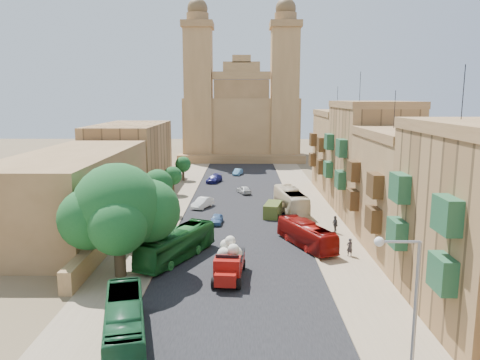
{
  "coord_description": "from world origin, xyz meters",
  "views": [
    {
      "loc": [
        0.41,
        -31.8,
        14.27
      ],
      "look_at": [
        0.0,
        26.0,
        4.0
      ],
      "focal_mm": 35.0,
      "sensor_mm": 36.0,
      "label": 1
    }
  ],
  "objects_px": {
    "street_tree_c": "(173,176)",
    "car_dkblue": "(214,179)",
    "bus_green_south": "(125,323)",
    "car_cream": "(277,209)",
    "streetlamp": "(405,302)",
    "car_white_a": "(203,203)",
    "pedestrian_a": "(350,247)",
    "ficus_tree": "(119,210)",
    "car_white_b": "(244,190)",
    "pedestrian_c": "(335,224)",
    "olive_pickup": "(273,210)",
    "car_blue_a": "(217,219)",
    "church": "(242,118)",
    "car_blue_b": "(238,172)",
    "bus_green_north": "(177,244)",
    "street_tree_b": "(158,184)",
    "street_tree_d": "(183,165)",
    "street_tree_a": "(135,208)",
    "bus_red_east": "(306,235)",
    "bus_cream_east": "(291,200)",
    "red_truck": "(229,261)"
  },
  "relations": [
    {
      "from": "church",
      "to": "car_white_a",
      "type": "height_order",
      "value": "church"
    },
    {
      "from": "bus_red_east",
      "to": "car_blue_b",
      "type": "bearing_deg",
      "value": -102.78
    },
    {
      "from": "church",
      "to": "car_white_a",
      "type": "distance_m",
      "value": 51.87
    },
    {
      "from": "bus_green_south",
      "to": "bus_cream_east",
      "type": "bearing_deg",
      "value": 54.43
    },
    {
      "from": "church",
      "to": "bus_green_south",
      "type": "xyz_separation_m",
      "value": [
        -6.5,
        -85.13,
        -8.22
      ]
    },
    {
      "from": "street_tree_d",
      "to": "olive_pickup",
      "type": "relative_size",
      "value": 0.98
    },
    {
      "from": "pedestrian_a",
      "to": "street_tree_a",
      "type": "bearing_deg",
      "value": -26.26
    },
    {
      "from": "car_white_b",
      "to": "pedestrian_c",
      "type": "distance_m",
      "value": 22.76
    },
    {
      "from": "church",
      "to": "pedestrian_a",
      "type": "bearing_deg",
      "value": -81.76
    },
    {
      "from": "ficus_tree",
      "to": "red_truck",
      "type": "height_order",
      "value": "ficus_tree"
    },
    {
      "from": "red_truck",
      "to": "car_white_b",
      "type": "xyz_separation_m",
      "value": [
        1.2,
        33.32,
        -0.85
      ]
    },
    {
      "from": "street_tree_c",
      "to": "car_dkblue",
      "type": "distance_m",
      "value": 11.73
    },
    {
      "from": "bus_cream_east",
      "to": "pedestrian_c",
      "type": "bearing_deg",
      "value": 102.7
    },
    {
      "from": "bus_green_south",
      "to": "car_dkblue",
      "type": "relative_size",
      "value": 2.08
    },
    {
      "from": "street_tree_a",
      "to": "street_tree_d",
      "type": "distance_m",
      "value": 36.01
    },
    {
      "from": "car_white_b",
      "to": "pedestrian_c",
      "type": "bearing_deg",
      "value": 94.63
    },
    {
      "from": "car_blue_b",
      "to": "olive_pickup",
      "type": "bearing_deg",
      "value": -67.22
    },
    {
      "from": "ficus_tree",
      "to": "car_white_a",
      "type": "relative_size",
      "value": 2.31
    },
    {
      "from": "street_tree_c",
      "to": "red_truck",
      "type": "height_order",
      "value": "street_tree_c"
    },
    {
      "from": "street_tree_c",
      "to": "olive_pickup",
      "type": "xyz_separation_m",
      "value": [
        14.0,
        -12.7,
        -2.01
      ]
    },
    {
      "from": "ficus_tree",
      "to": "car_cream",
      "type": "relative_size",
      "value": 2.29
    },
    {
      "from": "street_tree_d",
      "to": "car_white_a",
      "type": "relative_size",
      "value": 1.05
    },
    {
      "from": "streetlamp",
      "to": "car_white_a",
      "type": "relative_size",
      "value": 2.06
    },
    {
      "from": "street_tree_c",
      "to": "car_cream",
      "type": "height_order",
      "value": "street_tree_c"
    },
    {
      "from": "ficus_tree",
      "to": "car_blue_b",
      "type": "relative_size",
      "value": 2.74
    },
    {
      "from": "street_tree_c",
      "to": "pedestrian_c",
      "type": "bearing_deg",
      "value": -44.37
    },
    {
      "from": "ficus_tree",
      "to": "street_tree_c",
      "type": "xyz_separation_m",
      "value": [
        -0.58,
        31.99,
        -2.64
      ]
    },
    {
      "from": "bus_green_south",
      "to": "car_white_b",
      "type": "xyz_separation_m",
      "value": [
        7.0,
        43.39,
        -0.7
      ]
    },
    {
      "from": "pedestrian_a",
      "to": "bus_green_south",
      "type": "bearing_deg",
      "value": 25.37
    },
    {
      "from": "streetlamp",
      "to": "bus_green_north",
      "type": "xyz_separation_m",
      "value": [
        -13.22,
        20.02,
        -3.82
      ]
    },
    {
      "from": "street_tree_a",
      "to": "bus_green_north",
      "type": "bearing_deg",
      "value": -41.49
    },
    {
      "from": "street_tree_a",
      "to": "bus_red_east",
      "type": "relative_size",
      "value": 0.65
    },
    {
      "from": "car_blue_a",
      "to": "car_white_a",
      "type": "distance_m",
      "value": 8.19
    },
    {
      "from": "olive_pickup",
      "to": "car_white_a",
      "type": "relative_size",
      "value": 1.07
    },
    {
      "from": "car_blue_b",
      "to": "pedestrian_c",
      "type": "relative_size",
      "value": 1.78
    },
    {
      "from": "bus_green_south",
      "to": "car_cream",
      "type": "relative_size",
      "value": 2.3
    },
    {
      "from": "street_tree_a",
      "to": "bus_red_east",
      "type": "bearing_deg",
      "value": -1.09
    },
    {
      "from": "street_tree_b",
      "to": "bus_green_south",
      "type": "height_order",
      "value": "street_tree_b"
    },
    {
      "from": "street_tree_c",
      "to": "car_blue_b",
      "type": "xyz_separation_m",
      "value": [
        9.37,
        17.95,
        -2.26
      ]
    },
    {
      "from": "church",
      "to": "car_white_b",
      "type": "height_order",
      "value": "church"
    },
    {
      "from": "car_cream",
      "to": "olive_pickup",
      "type": "bearing_deg",
      "value": 95.24
    },
    {
      "from": "olive_pickup",
      "to": "car_blue_a",
      "type": "xyz_separation_m",
      "value": [
        -6.62,
        -3.42,
        -0.26
      ]
    },
    {
      "from": "street_tree_c",
      "to": "car_white_a",
      "type": "height_order",
      "value": "street_tree_c"
    },
    {
      "from": "street_tree_b",
      "to": "car_blue_b",
      "type": "bearing_deg",
      "value": 72.63
    },
    {
      "from": "street_tree_b",
      "to": "street_tree_c",
      "type": "height_order",
      "value": "street_tree_b"
    },
    {
      "from": "streetlamp",
      "to": "street_tree_c",
      "type": "bearing_deg",
      "value": 110.27
    },
    {
      "from": "street_tree_b",
      "to": "car_cream",
      "type": "height_order",
      "value": "street_tree_b"
    },
    {
      "from": "street_tree_d",
      "to": "pedestrian_a",
      "type": "distance_m",
      "value": 43.95
    },
    {
      "from": "church",
      "to": "red_truck",
      "type": "height_order",
      "value": "church"
    },
    {
      "from": "bus_cream_east",
      "to": "car_white_a",
      "type": "distance_m",
      "value": 11.5
    }
  ]
}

